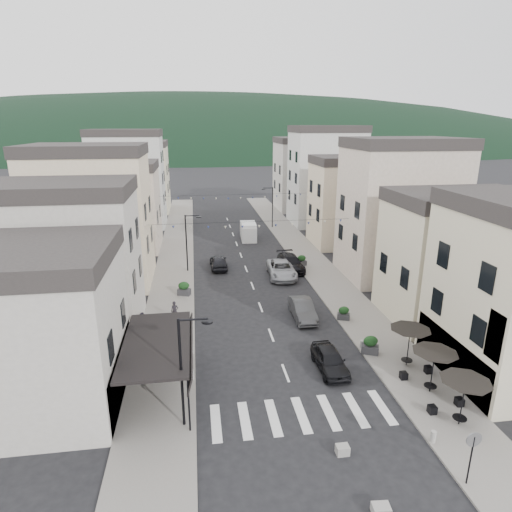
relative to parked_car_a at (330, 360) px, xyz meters
The scene contains 30 objects.
ground 6.66m from the parked_car_a, 115.02° to the right, with size 700.00×700.00×0.00m, color black.
sidewalk_left 27.97m from the parked_car_a, 111.61° to the left, with size 4.00×76.00×0.12m, color slate.
sidewalk_right 26.43m from the parked_car_a, 79.75° to the left, with size 4.00×76.00×0.12m, color slate.
hill_backdrop 294.01m from the parked_car_a, 90.55° to the left, with size 640.00×360.00×70.00m, color black.
boutique_awning 10.39m from the parked_car_a, behind, with size 3.77×7.50×3.28m.
buildings_row_left 36.57m from the parked_car_a, 118.58° to the left, with size 10.20×54.16×14.00m.
buildings_row_right 33.24m from the parked_car_a, 69.07° to the left, with size 10.20×54.16×14.50m.
cafe_terrace 6.09m from the parked_car_a, 33.15° to the right, with size 2.50×8.10×2.53m.
streetlamp_left_near 9.97m from the parked_car_a, 155.11° to the right, with size 1.70×0.56×6.00m.
streetlamp_left_far 21.99m from the parked_car_a, 113.32° to the left, with size 1.70×0.56×6.00m.
streetlamp_right_far 38.24m from the parked_car_a, 85.45° to the left, with size 1.70×0.56×6.00m.
traffic_sign 10.04m from the parked_car_a, 72.47° to the right, with size 0.70×0.07×2.70m.
bollards 2.86m from the parked_car_a, 169.88° to the right, with size 11.66×10.26×0.60m.
bunting_near 16.99m from the parked_car_a, 99.93° to the left, with size 19.00×0.28×0.62m.
bunting_far 32.50m from the parked_car_a, 95.00° to the left, with size 19.00×0.28×0.62m.
parked_car_a is the anchor object (origin of this frame).
parked_car_b 7.51m from the parked_car_a, 88.67° to the left, with size 1.52×4.37×1.44m, color #363638.
parked_car_c 17.12m from the parked_car_a, 88.57° to the left, with size 2.60×5.63×1.57m, color #999AA1.
parked_car_d 19.19m from the parked_car_a, 84.62° to the left, with size 2.12×5.22×1.51m, color black.
parked_car_e 21.43m from the parked_car_a, 105.28° to the left, with size 1.71×4.25×1.45m, color black.
delivery_van 32.20m from the parked_car_a, 91.79° to the left, with size 2.16×4.91×2.31m.
pedestrian_a 12.79m from the parked_car_a, 139.86° to the left, with size 0.57×0.37×1.56m, color black.
pedestrian_b 13.67m from the parked_car_a, 151.24° to the left, with size 0.75×0.58×1.54m, color black.
concrete_block_b 7.19m from the parked_car_a, 102.82° to the right, with size 0.60×0.45×0.45m, color gray.
concrete_block_c 10.37m from the parked_car_a, 96.46° to the right, with size 0.70×0.50×0.40m, color gray.
planter_la 11.97m from the parked_car_a, 152.76° to the left, with size 1.19×0.77×1.24m.
planter_lb 16.21m from the parked_car_a, 124.45° to the left, with size 1.24×0.95×1.24m.
planter_ra 3.48m from the parked_car_a, 22.95° to the left, with size 1.26×1.00×1.24m.
planter_rb 7.30m from the parked_car_a, 63.99° to the left, with size 1.07×0.82×1.06m.
planter_rc 20.19m from the parked_car_a, 80.88° to the left, with size 1.15×0.85×1.15m.
Camera 1 is at (-5.11, -16.52, 14.69)m, focal length 30.00 mm.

